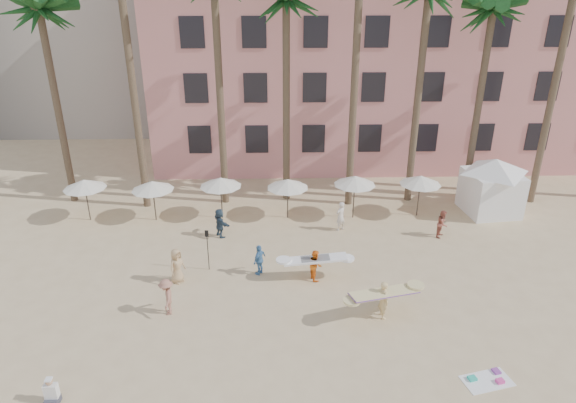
# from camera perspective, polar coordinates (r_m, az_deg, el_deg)

# --- Properties ---
(ground) EXTENTS (120.00, 120.00, 0.00)m
(ground) POSITION_cam_1_polar(r_m,az_deg,el_deg) (21.05, 3.75, -16.84)
(ground) COLOR #D1B789
(ground) RESTS_ON ground
(pink_hotel) EXTENTS (35.00, 14.00, 16.00)m
(pink_hotel) POSITION_cam_1_polar(r_m,az_deg,el_deg) (43.08, 10.59, 16.10)
(pink_hotel) COLOR #DE8788
(pink_hotel) RESTS_ON ground
(umbrella_row) EXTENTS (22.50, 2.70, 2.73)m
(umbrella_row) POSITION_cam_1_polar(r_m,az_deg,el_deg) (30.55, -3.80, 2.11)
(umbrella_row) COLOR #332B23
(umbrella_row) RESTS_ON ground
(cabana) EXTENTS (5.01, 5.01, 3.50)m
(cabana) POSITION_cam_1_polar(r_m,az_deg,el_deg) (33.82, 21.80, 2.12)
(cabana) COLOR white
(cabana) RESTS_ON ground
(beach_towel) EXTENTS (1.99, 1.40, 0.14)m
(beach_towel) POSITION_cam_1_polar(r_m,az_deg,el_deg) (21.37, 21.31, -17.94)
(beach_towel) COLOR white
(beach_towel) RESTS_ON ground
(carrier_yellow) EXTENTS (3.22, 1.79, 1.78)m
(carrier_yellow) POSITION_cam_1_polar(r_m,az_deg,el_deg) (22.80, 10.63, -10.43)
(carrier_yellow) COLOR #D6B678
(carrier_yellow) RESTS_ON ground
(carrier_white) EXTENTS (3.09, 0.90, 1.57)m
(carrier_white) POSITION_cam_1_polar(r_m,az_deg,el_deg) (25.08, 3.04, -6.89)
(carrier_white) COLOR orange
(carrier_white) RESTS_ON ground
(beachgoers) EXTENTS (15.14, 8.70, 1.79)m
(beachgoers) POSITION_cam_1_polar(r_m,az_deg,el_deg) (26.51, -3.69, -5.08)
(beachgoers) COLOR #A85746
(beachgoers) RESTS_ON ground
(paddle) EXTENTS (0.18, 0.04, 2.23)m
(paddle) POSITION_cam_1_polar(r_m,az_deg,el_deg) (25.82, -8.94, -4.80)
(paddle) COLOR black
(paddle) RESTS_ON ground
(seated_man) EXTENTS (0.47, 0.81, 1.06)m
(seated_man) POSITION_cam_1_polar(r_m,az_deg,el_deg) (20.71, -24.82, -19.02)
(seated_man) COLOR #3F3F4C
(seated_man) RESTS_ON ground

